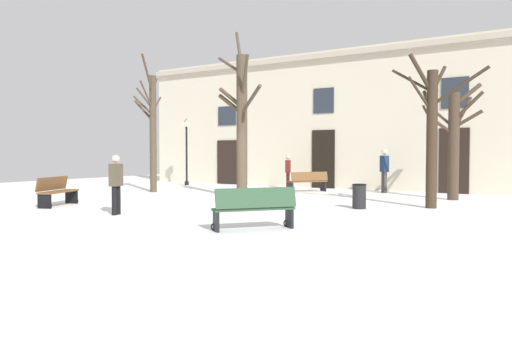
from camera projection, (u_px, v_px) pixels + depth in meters
name	position (u px, v px, depth m)	size (l,w,h in m)	color
ground_plane	(230.00, 203.00, 15.99)	(34.17, 34.17, 0.00)	white
building_facade	(330.00, 118.00, 22.85)	(21.35, 0.60, 6.47)	beige
tree_foreground	(152.00, 128.00, 20.56)	(2.02, 2.15, 5.68)	#4C3D2D
tree_center	(432.00, 130.00, 14.59)	(2.79, 1.55, 4.66)	#382B1E
tree_right_of_center	(241.00, 120.00, 17.76)	(2.85, 1.79, 6.32)	#4C3D2D
tree_near_facade	(455.00, 141.00, 17.12)	(2.01, 1.45, 4.15)	#423326
streetlamp	(187.00, 144.00, 24.89)	(0.30, 0.30, 3.44)	black
litter_bin	(359.00, 196.00, 14.48)	(0.43, 0.43, 0.74)	black
bench_far_corner	(255.00, 208.00, 10.48)	(1.50, 1.68, 0.93)	#2D4C33
bench_near_center_tree	(57.00, 191.00, 15.22)	(1.07, 1.68, 0.92)	brown
bench_near_lamp	(308.00, 181.00, 20.66)	(1.37, 1.67, 0.87)	brown
person_strolling	(384.00, 168.00, 20.13)	(0.43, 0.42, 1.83)	#403D3A
person_by_shop_door	(116.00, 182.00, 13.03)	(0.32, 0.43, 1.62)	black
person_crossing_plaza	(288.00, 170.00, 22.60)	(0.35, 0.43, 1.57)	#350F0F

